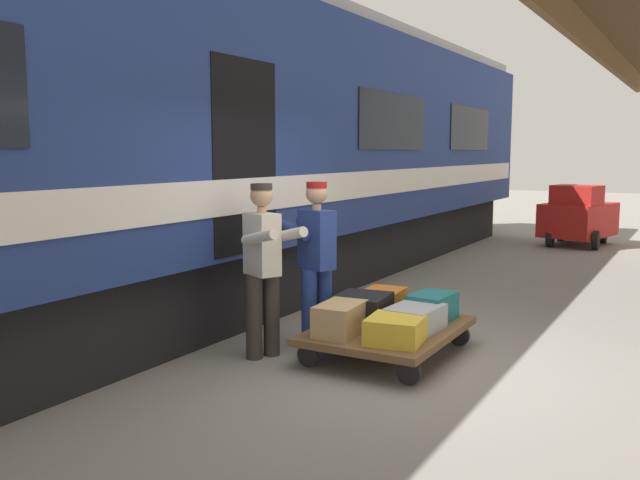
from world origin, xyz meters
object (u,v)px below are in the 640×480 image
Objects in this scene: suitcase_yellow_case at (396,330)px; porter_in_overalls at (315,258)px; suitcase_gray_aluminum at (415,318)px; suitcase_teal_softside at (432,307)px; baggage_tug at (578,216)px; suitcase_tan_vintage at (340,319)px; train_car at (138,147)px; suitcase_black_hardshell at (362,309)px; suitcase_orange_carryall at (382,302)px; porter_by_door at (263,264)px; luggage_cart at (388,331)px.

suitcase_yellow_case is 0.29× the size of porter_in_overalls.
suitcase_teal_softside is (0.00, -0.47, 0.02)m from suitcase_gray_aluminum.
baggage_tug is at bearing -96.50° from porter_in_overalls.
suitcase_tan_vintage is at bearing 0.00° from suitcase_yellow_case.
baggage_tug is (0.00, -9.77, 0.22)m from suitcase_yellow_case.
suitcase_teal_softside is (-3.30, -0.70, -1.63)m from train_car.
suitcase_black_hardshell is 1.13× the size of suitcase_yellow_case.
suitcase_teal_softside is at bearing -90.00° from suitcase_yellow_case.
suitcase_yellow_case is at bearing 90.00° from suitcase_teal_softside.
suitcase_yellow_case is at bearing 159.33° from porter_in_overalls.
suitcase_black_hardshell reaches higher than suitcase_teal_softside.
baggage_tug is at bearing -89.99° from suitcase_gray_aluminum.
baggage_tug is at bearing -109.12° from train_car.
suitcase_gray_aluminum is at bearing -176.24° from porter_in_overalls.
suitcase_tan_vintage is 0.95m from suitcase_orange_carryall.
suitcase_orange_carryall is (0.00, -0.47, -0.02)m from suitcase_black_hardshell.
suitcase_tan_vintage is 0.33× the size of porter_in_overalls.
suitcase_tan_vintage is at bearing -166.84° from porter_by_door.
suitcase_yellow_case is at bearing 90.01° from baggage_tug.
porter_in_overalls is (1.07, 0.54, 0.50)m from suitcase_teal_softside.
baggage_tug is (0.00, -9.30, 0.22)m from suitcase_gray_aluminum.
suitcase_gray_aluminum is 1.10× the size of suitcase_teal_softside.
porter_in_overalls is at bearing -20.67° from suitcase_yellow_case.
porter_in_overalls is at bearing 47.31° from suitcase_orange_carryall.
porter_by_door is (1.03, 0.65, 0.68)m from luggage_cart.
luggage_cart is 3.44× the size of suitcase_yellow_case.
porter_by_door reaches higher than suitcase_gray_aluminum.
suitcase_gray_aluminum is at bearing 180.00° from luggage_cart.
suitcase_teal_softside is 1.80m from porter_by_door.
train_car is 3.75m from suitcase_teal_softside.
suitcase_yellow_case is at bearing 180.00° from suitcase_tan_vintage.
porter_in_overalls is at bearing 83.50° from baggage_tug.
suitcase_yellow_case is at bearing 90.00° from suitcase_gray_aluminum.
suitcase_tan_vintage is (-2.74, 0.24, -1.62)m from train_car.
suitcase_tan_vintage is (0.28, 0.47, 0.19)m from luggage_cart.
porter_by_door is at bearing 13.16° from suitcase_tan_vintage.
train_car is at bearing 4.09° from porter_in_overalls.
train_car is 3.70m from suitcase_gray_aluminum.
suitcase_black_hardshell reaches higher than suitcase_orange_carryall.
train_car is 41.09× the size of suitcase_teal_softside.
suitcase_black_hardshell is 0.74m from suitcase_teal_softside.
baggage_tug is (-0.28, -9.30, 0.38)m from luggage_cart.
train_car is 2.33m from porter_by_door.
suitcase_yellow_case is (-0.57, 0.47, -0.03)m from suitcase_black_hardshell.
suitcase_yellow_case is at bearing -172.42° from porter_by_door.
train_car is 3.19m from suitcase_tan_vintage.
suitcase_black_hardshell is 0.57m from suitcase_gray_aluminum.
suitcase_orange_carryall is at bearing -132.69° from porter_in_overalls.
suitcase_tan_vintage is at bearing 39.84° from suitcase_gray_aluminum.
porter_by_door reaches higher than baggage_tug.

